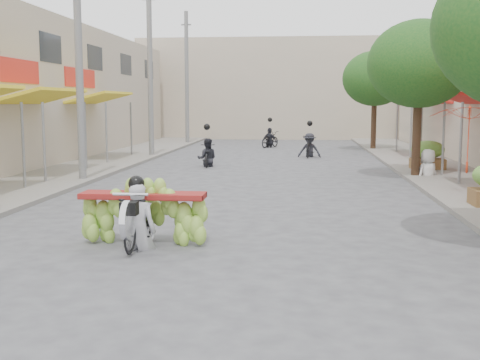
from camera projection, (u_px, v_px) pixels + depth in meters
name	position (u px, v px, depth m)	size (l,w,h in m)	color
ground	(163.00, 323.00, 6.93)	(120.00, 120.00, 0.00)	#56575C
sidewalk_left	(70.00, 169.00, 22.43)	(4.00, 60.00, 0.12)	gray
sidewalk_right	(456.00, 174.00, 21.03)	(4.00, 60.00, 0.12)	gray
far_building	(280.00, 89.00, 43.99)	(20.00, 6.00, 7.00)	#B9A992
utility_pole_mid	(79.00, 55.00, 18.80)	(0.60, 0.24, 8.00)	slate
utility_pole_far	(150.00, 70.00, 27.68)	(0.60, 0.24, 8.00)	slate
utility_pole_back	(187.00, 78.00, 36.56)	(0.60, 0.24, 8.00)	slate
street_tree_mid	(419.00, 64.00, 19.73)	(3.40, 3.40, 5.25)	#3A2719
street_tree_far	(375.00, 79.00, 31.57)	(3.40, 3.40, 5.25)	#3A2719
produce_crate_far	(428.00, 153.00, 22.01)	(1.20, 0.88, 1.16)	brown
banana_motorbike	(140.00, 206.00, 10.57)	(2.23, 1.81, 2.17)	black
market_umbrella	(470.00, 103.00, 15.60)	(2.42, 2.42, 1.85)	red
pedestrian	(429.00, 149.00, 20.04)	(1.00, 0.91, 1.75)	silver
bg_motorbike_a	(207.00, 148.00, 23.95)	(0.83, 1.57, 1.95)	black
bg_motorbike_b	(310.00, 140.00, 28.00)	(1.12, 1.90, 1.95)	black
bg_motorbike_c	(270.00, 134.00, 34.14)	(1.29, 1.73, 1.95)	black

